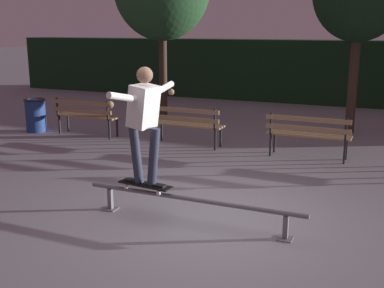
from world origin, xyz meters
name	(u,v)px	position (x,y,z in m)	size (l,w,h in m)	color
ground_plane	(199,216)	(0.00, 0.00, 0.00)	(90.00, 90.00, 0.00)	gray
hedge_backdrop	(324,72)	(0.00, 10.88, 1.04)	(24.00, 1.20, 2.08)	black
grind_rail	(191,203)	(0.00, -0.25, 0.28)	(3.01, 0.18, 0.36)	slate
skateboard	(145,185)	(-0.67, -0.25, 0.43)	(0.80, 0.29, 0.09)	black
skateboarder	(144,116)	(-0.67, -0.25, 1.37)	(0.63, 1.40, 1.56)	black
park_bench_leftmost	(85,113)	(-4.33, 3.52, 0.54)	(1.60, 0.43, 0.88)	black
park_bench_left_center	(186,122)	(-1.76, 3.52, 0.54)	(1.60, 0.43, 0.88)	black
park_bench_right_center	(308,132)	(0.81, 3.52, 0.54)	(1.60, 0.43, 0.88)	black
trash_can	(36,115)	(-5.73, 3.44, 0.41)	(0.52, 0.52, 0.80)	navy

